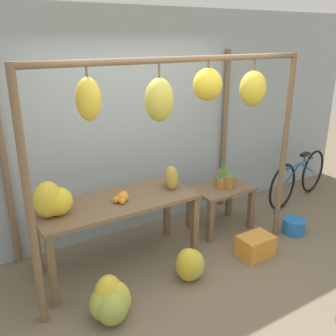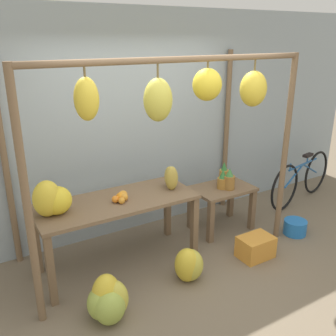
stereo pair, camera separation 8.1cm
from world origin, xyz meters
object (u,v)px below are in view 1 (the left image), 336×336
Objects in this scene: parked_bicycle at (299,178)px; orange_pile at (123,197)px; papaya_pile at (171,177)px; banana_pile_ground_right at (190,265)px; pineapple_cluster at (225,179)px; blue_bucket at (294,226)px; banana_pile_ground_left at (110,301)px; fruit_crate_white at (255,246)px; banana_pile_on_table at (52,200)px.

orange_pile is at bearing -176.32° from parked_bicycle.
banana_pile_ground_right is at bearing -104.43° from papaya_pile.
pineapple_cluster is 1.11× the size of blue_bucket.
pineapple_cluster is 0.83× the size of banana_pile_ground_right.
parked_bicycle is at bearing 14.03° from banana_pile_ground_left.
pineapple_cluster is at bearing 4.90° from papaya_pile.
orange_pile is 0.61× the size of pineapple_cluster.
pineapple_cluster is at bearing -176.73° from parked_bicycle.
pineapple_cluster is 0.96m from fruit_crate_white.
banana_pile_ground_left reaches higher than blue_bucket.
papaya_pile is (-2.47, -0.17, 0.56)m from parked_bicycle.
banana_pile_ground_right is at bearing -176.42° from blue_bucket.
pineapple_cluster reaches higher than blue_bucket.
pineapple_cluster is at bearing 1.67° from banana_pile_on_table.
banana_pile_ground_left is 0.30× the size of parked_bicycle.
pineapple_cluster is 2.22m from banana_pile_ground_left.
blue_bucket is at bearing -41.03° from pineapple_cluster.
papaya_pile is at bearing -175.10° from pineapple_cluster.
banana_pile_ground_right is 1.38× the size of papaya_pile.
parked_bicycle is at bearing 3.85° from papaya_pile.
parked_bicycle is at bearing 3.68° from orange_pile.
fruit_crate_white is (-0.13, -0.75, -0.58)m from pineapple_cluster.
banana_pile_ground_right is at bearing -162.97° from parked_bicycle.
orange_pile reaches higher than fruit_crate_white.
banana_pile_ground_left is 3.70m from parked_bicycle.
fruit_crate_white is 1.29m from papaya_pile.
banana_pile_on_table is 2.24× the size of orange_pile.
banana_pile_ground_left is at bearing -174.75° from banana_pile_ground_right.
blue_bucket is 0.18× the size of parked_bicycle.
parked_bicycle reaches higher than blue_bucket.
banana_pile_on_table reaches higher than fruit_crate_white.
pineapple_cluster is 0.20× the size of parked_bicycle.
pineapple_cluster is at bearing 21.95° from banana_pile_ground_left.
papaya_pile is at bearing 138.48° from fruit_crate_white.
orange_pile is 1.07m from banana_pile_ground_left.
orange_pile is 0.63m from papaya_pile.
banana_pile_on_table is 1.56× the size of papaya_pile.
banana_pile_ground_right reaches higher than fruit_crate_white.
orange_pile reaches higher than parked_bicycle.
orange_pile is at bearing 127.21° from banana_pile_ground_right.
banana_pile_on_table is 2.25m from pineapple_cluster.
banana_pile_ground_left is 1.87m from fruit_crate_white.
papaya_pile is at bearing -0.47° from banana_pile_on_table.
orange_pile is 0.70× the size of papaya_pile.
fruit_crate_white is at bearing -99.80° from pineapple_cluster.
blue_bucket is at bearing 9.58° from fruit_crate_white.
pineapple_cluster reaches higher than banana_pile_ground_right.
fruit_crate_white is 0.24× the size of parked_bicycle.
papaya_pile is at bearing 33.30° from banana_pile_ground_left.
fruit_crate_white is at bearing -153.94° from parked_bicycle.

